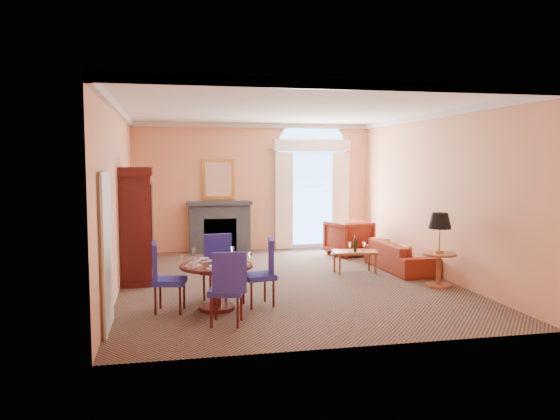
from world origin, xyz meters
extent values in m
plane|color=#14233F|center=(0.00, 0.00, 0.00)|extent=(7.50, 7.50, 0.00)
cube|color=#F9A676|center=(0.00, 3.75, 1.60)|extent=(6.00, 0.04, 3.20)
cube|color=#F9A676|center=(-3.00, 0.00, 1.60)|extent=(0.04, 7.50, 3.20)
cube|color=#F9A676|center=(3.00, 0.00, 1.60)|extent=(0.04, 7.50, 3.20)
cube|color=white|center=(0.00, 0.00, 3.20)|extent=(6.00, 7.50, 0.04)
cube|color=silver|center=(0.00, 0.00, 3.14)|extent=(6.00, 7.50, 0.12)
cube|color=silver|center=(-2.96, -2.40, 1.03)|extent=(0.08, 0.90, 2.06)
cube|color=#3E434A|center=(-0.90, 3.55, 0.60)|extent=(1.50, 0.40, 1.20)
cube|color=#3E434A|center=(-0.90, 3.52, 1.24)|extent=(1.60, 0.46, 0.08)
cube|color=gold|center=(-0.90, 3.72, 1.80)|extent=(0.80, 0.04, 1.00)
cube|color=silver|center=(-0.90, 3.70, 1.80)|extent=(0.64, 0.02, 0.84)
cube|color=silver|center=(1.50, 3.73, 1.25)|extent=(1.90, 0.04, 2.50)
cube|color=#8CBAEB|center=(1.50, 3.72, 1.25)|extent=(1.70, 0.02, 2.30)
cylinder|color=silver|center=(1.50, 3.73, 2.50)|extent=(1.90, 0.04, 1.90)
cube|color=white|center=(0.75, 3.61, 1.25)|extent=(0.45, 0.06, 2.45)
cube|color=white|center=(2.25, 3.61, 1.25)|extent=(0.45, 0.06, 2.45)
cube|color=white|center=(1.50, 3.61, 2.65)|extent=(2.00, 0.08, 0.30)
cube|color=#3D100E|center=(-2.72, 0.52, 0.99)|extent=(0.55, 0.99, 1.99)
cube|color=#3D100E|center=(-2.72, 0.52, 2.07)|extent=(0.62, 1.09, 0.16)
cube|color=#3D100E|center=(-2.72, 0.52, 0.05)|extent=(0.62, 1.09, 0.10)
cylinder|color=#3D100E|center=(-1.45, -1.72, 0.67)|extent=(1.10, 1.10, 0.05)
cylinder|color=#3D100E|center=(-1.45, -1.72, 0.32)|extent=(0.15, 0.15, 0.65)
cylinder|color=#3D100E|center=(-1.45, -1.72, 0.03)|extent=(0.55, 0.55, 0.06)
cylinder|color=silver|center=(-1.20, -1.47, 0.70)|extent=(0.25, 0.25, 0.01)
imported|color=silver|center=(-1.20, -1.47, 0.73)|extent=(0.15, 0.15, 0.04)
imported|color=silver|center=(-1.27, -1.32, 0.74)|extent=(0.09, 0.09, 0.07)
cylinder|color=silver|center=(-1.61, -1.41, 0.70)|extent=(0.25, 0.25, 0.01)
imported|color=silver|center=(-1.61, -1.41, 0.73)|extent=(0.15, 0.15, 0.04)
imported|color=silver|center=(-1.77, -1.42, 0.74)|extent=(0.09, 0.09, 0.07)
cylinder|color=silver|center=(-1.79, -1.77, 0.70)|extent=(0.25, 0.25, 0.01)
imported|color=silver|center=(-1.79, -1.77, 0.73)|extent=(0.15, 0.15, 0.04)
imported|color=silver|center=(-1.83, -1.93, 0.74)|extent=(0.09, 0.09, 0.07)
cylinder|color=silver|center=(-1.50, -2.06, 0.70)|extent=(0.25, 0.25, 0.01)
imported|color=silver|center=(-1.50, -2.06, 0.73)|extent=(0.15, 0.15, 0.04)
imported|color=silver|center=(-1.36, -2.15, 0.74)|extent=(0.09, 0.09, 0.07)
cylinder|color=silver|center=(-1.14, -1.88, 0.70)|extent=(0.25, 0.25, 0.01)
imported|color=silver|center=(-1.14, -1.88, 0.73)|extent=(0.15, 0.15, 0.04)
imported|color=silver|center=(-1.01, -1.77, 0.74)|extent=(0.09, 0.09, 0.07)
cube|color=navy|center=(-1.37, -1.04, 0.46)|extent=(0.60, 0.60, 0.08)
cube|color=navy|center=(-1.34, -0.83, 0.77)|extent=(0.47, 0.13, 0.55)
cylinder|color=#3D100E|center=(-1.13, -0.94, 0.21)|extent=(0.04, 0.04, 0.42)
cylinder|color=#3D100E|center=(-1.47, -0.81, 0.21)|extent=(0.04, 0.04, 0.42)
cylinder|color=#3D100E|center=(-1.26, -1.28, 0.21)|extent=(0.04, 0.04, 0.42)
cylinder|color=#3D100E|center=(-1.60, -1.15, 0.21)|extent=(0.04, 0.04, 0.42)
cube|color=navy|center=(-1.38, -2.49, 0.46)|extent=(0.57, 0.57, 0.08)
cube|color=navy|center=(-1.36, -2.70, 0.77)|extent=(0.47, 0.11, 0.55)
cylinder|color=#3D100E|center=(-1.60, -2.62, 0.21)|extent=(0.04, 0.04, 0.42)
cylinder|color=#3D100E|center=(-1.25, -2.72, 0.21)|extent=(0.04, 0.04, 0.42)
cylinder|color=#3D100E|center=(-1.50, -2.27, 0.21)|extent=(0.04, 0.04, 0.42)
cylinder|color=#3D100E|center=(-1.15, -2.37, 0.21)|extent=(0.04, 0.04, 0.42)
cube|color=navy|center=(-0.79, -1.62, 0.46)|extent=(0.55, 0.55, 0.08)
cube|color=navy|center=(-0.58, -1.59, 0.77)|extent=(0.13, 0.47, 0.55)
cylinder|color=#3D100E|center=(-0.57, -1.77, 0.21)|extent=(0.04, 0.04, 0.42)
cylinder|color=#3D100E|center=(-0.64, -1.41, 0.21)|extent=(0.04, 0.04, 0.42)
cylinder|color=#3D100E|center=(-0.93, -1.84, 0.21)|extent=(0.04, 0.04, 0.42)
cylinder|color=#3D100E|center=(-1.00, -1.48, 0.21)|extent=(0.04, 0.04, 0.42)
cube|color=navy|center=(-2.14, -1.70, 0.46)|extent=(0.54, 0.54, 0.08)
cube|color=navy|center=(-2.35, -1.70, 0.77)|extent=(0.08, 0.46, 0.55)
cylinder|color=#3D100E|center=(-2.29, -1.49, 0.21)|extent=(0.04, 0.04, 0.42)
cylinder|color=#3D100E|center=(-2.35, -1.84, 0.21)|extent=(0.04, 0.04, 0.42)
cylinder|color=#3D100E|center=(-1.93, -1.56, 0.21)|extent=(0.04, 0.04, 0.42)
cylinder|color=#3D100E|center=(-2.00, -1.91, 0.21)|extent=(0.04, 0.04, 0.42)
imported|color=maroon|center=(2.55, 0.53, 0.29)|extent=(0.84, 2.01, 0.58)
imported|color=maroon|center=(2.08, 2.43, 0.42)|extent=(1.14, 1.16, 0.84)
cube|color=#9F542F|center=(1.53, 0.44, 0.42)|extent=(0.95, 0.62, 0.05)
cylinder|color=#9F542F|center=(1.16, 0.27, 0.20)|extent=(0.04, 0.04, 0.39)
cylinder|color=#9F542F|center=(1.90, 0.27, 0.20)|extent=(0.04, 0.04, 0.39)
cylinder|color=#9F542F|center=(1.16, 0.62, 0.20)|extent=(0.04, 0.04, 0.39)
cylinder|color=#9F542F|center=(1.90, 0.62, 0.20)|extent=(0.04, 0.04, 0.39)
cylinder|color=#9F542F|center=(2.60, -1.01, 0.59)|extent=(0.61, 0.61, 0.04)
cylinder|color=#9F542F|center=(2.60, -1.01, 0.29)|extent=(0.08, 0.08, 0.57)
cylinder|color=#9F542F|center=(2.60, -1.01, 0.02)|extent=(0.45, 0.45, 0.04)
camera|label=1|loc=(-2.15, -9.88, 2.26)|focal=35.00mm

